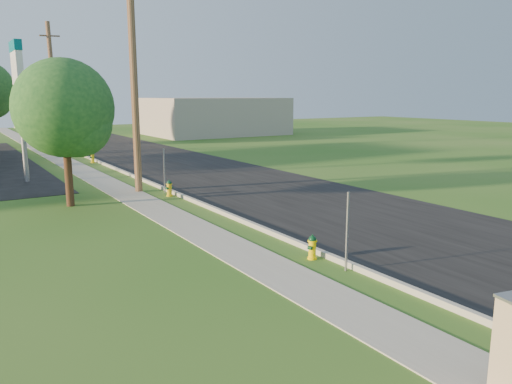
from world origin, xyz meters
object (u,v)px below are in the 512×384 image
(hydrant_mid, at_px, (169,188))
(tree_verge, at_px, (67,112))
(utility_pole_far, at_px, (54,88))
(hydrant_far, at_px, (93,157))
(price_pylon, at_px, (18,71))
(hydrant_near, at_px, (312,247))
(utility_pole_mid, at_px, (134,80))

(hydrant_mid, bearing_deg, tree_verge, 176.84)
(utility_pole_far, bearing_deg, tree_verge, -99.28)
(hydrant_mid, bearing_deg, hydrant_far, 89.97)
(price_pylon, height_order, hydrant_near, price_pylon)
(utility_pole_far, distance_m, hydrant_near, 29.98)
(tree_verge, relative_size, hydrant_mid, 7.88)
(utility_pole_far, xyz_separation_m, price_pylon, (-3.90, -12.50, 0.63))
(utility_pole_far, xyz_separation_m, tree_verge, (-3.19, -19.51, -1.14))
(price_pylon, xyz_separation_m, hydrant_mid, (4.66, -7.23, -5.08))
(tree_verge, xyz_separation_m, hydrant_near, (3.90, -10.12, -3.33))
(price_pylon, relative_size, hydrant_mid, 9.48)
(hydrant_near, relative_size, hydrant_mid, 0.94)
(utility_pole_mid, height_order, hydrant_near, utility_pole_mid)
(utility_pole_mid, height_order, hydrant_far, utility_pole_mid)
(utility_pole_mid, bearing_deg, hydrant_far, 86.02)
(tree_verge, bearing_deg, utility_pole_mid, 25.39)
(utility_pole_far, height_order, hydrant_mid, utility_pole_far)
(utility_pole_far, xyz_separation_m, hydrant_far, (0.77, -6.97, -4.45))
(utility_pole_mid, distance_m, hydrant_near, 12.54)
(tree_verge, relative_size, hydrant_near, 8.42)
(utility_pole_far, distance_m, hydrant_mid, 20.24)
(tree_verge, distance_m, hydrant_far, 13.56)
(price_pylon, bearing_deg, hydrant_far, 49.84)
(utility_pole_mid, relative_size, hydrant_near, 14.50)
(utility_pole_far, relative_size, tree_verge, 1.67)
(price_pylon, bearing_deg, hydrant_near, -74.94)
(utility_pole_far, xyz_separation_m, hydrant_near, (0.71, -29.64, -4.47))
(tree_verge, height_order, hydrant_mid, tree_verge)
(hydrant_far, bearing_deg, utility_pole_mid, -93.98)
(tree_verge, height_order, hydrant_far, tree_verge)
(tree_verge, height_order, hydrant_near, tree_verge)
(utility_pole_mid, distance_m, utility_pole_far, 18.00)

